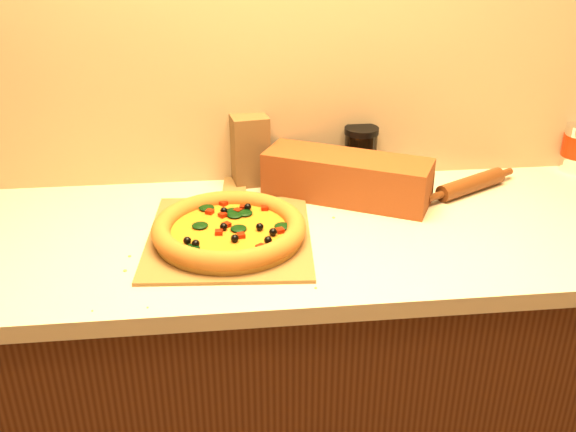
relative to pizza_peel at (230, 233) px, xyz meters
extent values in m
plane|color=#9E8460|center=(0.19, 0.34, 0.45)|extent=(4.00, 0.00, 4.00)
cube|color=#411E0E|center=(0.19, 0.01, -0.47)|extent=(2.80, 0.65, 0.86)
cube|color=beige|center=(0.19, 0.01, -0.02)|extent=(2.84, 0.68, 0.04)
cube|color=brown|center=(0.00, -0.02, 0.00)|extent=(0.41, 0.45, 0.01)
cube|color=brown|center=(0.02, 0.26, 0.00)|extent=(0.08, 0.17, 0.01)
cylinder|color=#BA7A2E|center=(0.00, -0.04, 0.01)|extent=(0.34, 0.34, 0.02)
cylinder|color=gold|center=(0.00, -0.04, 0.03)|extent=(0.28, 0.28, 0.01)
torus|color=#98551B|center=(0.00, -0.04, 0.03)|extent=(0.36, 0.36, 0.04)
ellipsoid|color=black|center=(0.05, -0.01, 0.03)|extent=(0.04, 0.04, 0.01)
sphere|color=black|center=(-0.04, -0.06, 0.04)|extent=(0.02, 0.02, 0.02)
cube|color=maroon|center=(0.02, -0.09, 0.03)|extent=(0.02, 0.02, 0.01)
cylinder|color=black|center=(0.52, 0.15, 0.03)|extent=(0.05, 0.05, 0.08)
sphere|color=silver|center=(0.52, 0.15, 0.09)|extent=(0.03, 0.03, 0.03)
cylinder|color=#542B0E|center=(0.66, 0.18, 0.02)|extent=(0.22, 0.15, 0.05)
cylinder|color=#542B0E|center=(0.78, 0.25, 0.02)|extent=(0.06, 0.04, 0.02)
cylinder|color=#542B0E|center=(0.54, 0.11, 0.02)|extent=(0.06, 0.04, 0.02)
cube|color=brown|center=(0.31, 0.17, 0.06)|extent=(0.45, 0.33, 0.12)
cube|color=brown|center=(0.07, 0.31, 0.09)|extent=(0.11, 0.09, 0.20)
cylinder|color=black|center=(0.38, 0.30, 0.06)|extent=(0.09, 0.09, 0.14)
cylinder|color=black|center=(0.38, 0.30, 0.14)|extent=(0.10, 0.10, 0.02)
camera|label=1|loc=(-0.01, -1.36, 0.71)|focal=40.00mm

